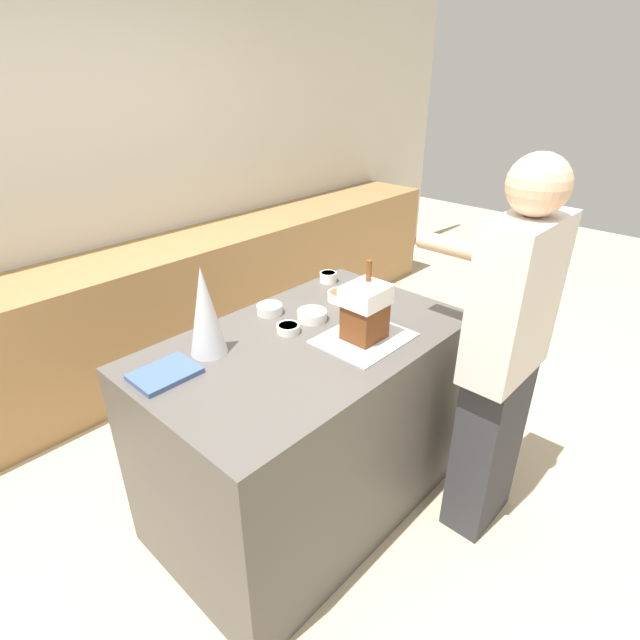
# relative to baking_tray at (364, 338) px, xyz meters

# --- Properties ---
(ground_plane) EXTENTS (12.00, 12.00, 0.00)m
(ground_plane) POSITION_rel_baking_tray_xyz_m (-0.17, 0.18, -0.95)
(ground_plane) COLOR #C6B28E
(wall_back) EXTENTS (8.00, 0.05, 2.60)m
(wall_back) POSITION_rel_baking_tray_xyz_m (-0.17, 2.18, 0.35)
(wall_back) COLOR beige
(wall_back) RESTS_ON ground_plane
(back_cabinet_block) EXTENTS (6.00, 0.60, 0.89)m
(back_cabinet_block) POSITION_rel_baking_tray_xyz_m (-0.17, 1.85, -0.51)
(back_cabinet_block) COLOR #9E7547
(back_cabinet_block) RESTS_ON ground_plane
(kitchen_island) EXTENTS (1.44, 0.87, 0.95)m
(kitchen_island) POSITION_rel_baking_tray_xyz_m (-0.17, 0.18, -0.48)
(kitchen_island) COLOR #514C47
(kitchen_island) RESTS_ON ground_plane
(baking_tray) EXTENTS (0.39, 0.31, 0.01)m
(baking_tray) POSITION_rel_baking_tray_xyz_m (0.00, 0.00, 0.00)
(baking_tray) COLOR silver
(baking_tray) RESTS_ON kitchen_island
(gingerbread_house) EXTENTS (0.18, 0.16, 0.33)m
(gingerbread_house) POSITION_rel_baking_tray_xyz_m (0.00, 0.00, 0.13)
(gingerbread_house) COLOR brown
(gingerbread_house) RESTS_ON baking_tray
(decorative_tree) EXTENTS (0.15, 0.15, 0.37)m
(decorative_tree) POSITION_rel_baking_tray_xyz_m (-0.51, 0.39, 0.18)
(decorative_tree) COLOR silver
(decorative_tree) RESTS_ON kitchen_island
(candy_bowl_near_tray_right) EXTENTS (0.13, 0.13, 0.04)m
(candy_bowl_near_tray_right) POSITION_rel_baking_tray_xyz_m (0.23, 0.33, 0.02)
(candy_bowl_near_tray_right) COLOR white
(candy_bowl_near_tray_right) RESTS_ON kitchen_island
(candy_bowl_behind_tray) EXTENTS (0.14, 0.14, 0.05)m
(candy_bowl_behind_tray) POSITION_rel_baking_tray_xyz_m (-0.02, 0.29, 0.02)
(candy_bowl_behind_tray) COLOR white
(candy_bowl_behind_tray) RESTS_ON kitchen_island
(candy_bowl_far_right) EXTENTS (0.09, 0.09, 0.05)m
(candy_bowl_far_right) POSITION_rel_baking_tray_xyz_m (0.36, 0.54, 0.03)
(candy_bowl_far_right) COLOR white
(candy_bowl_far_right) RESTS_ON kitchen_island
(candy_bowl_far_left) EXTENTS (0.12, 0.12, 0.04)m
(candy_bowl_far_left) POSITION_rel_baking_tray_xyz_m (-0.11, 0.48, 0.02)
(candy_bowl_far_left) COLOR silver
(candy_bowl_far_left) RESTS_ON kitchen_island
(candy_bowl_center_rear) EXTENTS (0.10, 0.10, 0.04)m
(candy_bowl_center_rear) POSITION_rel_baking_tray_xyz_m (-0.18, 0.28, 0.02)
(candy_bowl_center_rear) COLOR white
(candy_bowl_center_rear) RESTS_ON kitchen_island
(cookbook) EXTENTS (0.24, 0.18, 0.02)m
(cookbook) POSITION_rel_baking_tray_xyz_m (-0.73, 0.37, 0.01)
(cookbook) COLOR #3F598C
(cookbook) RESTS_ON kitchen_island
(person) EXTENTS (0.45, 0.57, 1.73)m
(person) POSITION_rel_baking_tray_xyz_m (0.34, -0.47, -0.06)
(person) COLOR #333338
(person) RESTS_ON ground_plane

